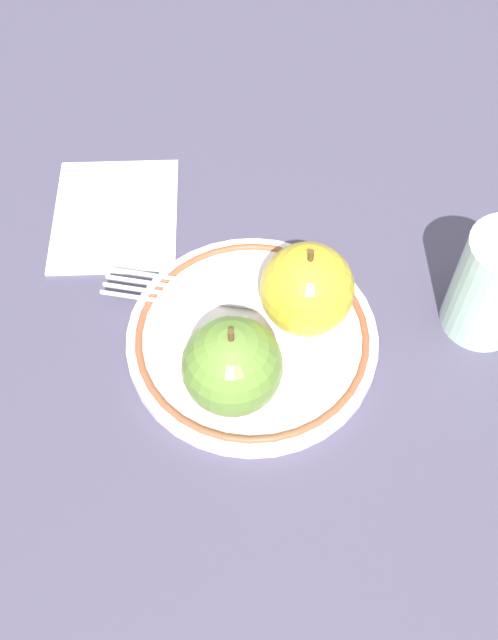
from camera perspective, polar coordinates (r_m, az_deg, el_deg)
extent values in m
plane|color=#49435B|center=(0.58, -0.16, -0.91)|extent=(2.00, 2.00, 0.00)
cylinder|color=white|center=(0.57, 0.00, -1.60)|extent=(0.20, 0.20, 0.01)
torus|color=#985133|center=(0.56, 0.00, -1.29)|extent=(0.19, 0.19, 0.01)
sphere|color=olive|center=(0.51, -1.36, -3.71)|extent=(0.07, 0.07, 0.07)
cylinder|color=brown|center=(0.47, -1.45, -1.28)|extent=(0.00, 0.00, 0.01)
sphere|color=gold|center=(0.54, 4.67, 2.47)|extent=(0.07, 0.07, 0.07)
cylinder|color=brown|center=(0.51, 4.97, 5.11)|extent=(0.00, 0.00, 0.01)
cube|color=silver|center=(0.58, 0.00, 1.48)|extent=(0.09, 0.06, 0.00)
cube|color=silver|center=(0.59, -5.26, 2.25)|extent=(0.02, 0.02, 0.00)
cube|color=silver|center=(0.60, -8.51, 3.66)|extent=(0.05, 0.03, 0.00)
cube|color=silver|center=(0.60, -8.70, 3.06)|extent=(0.05, 0.03, 0.00)
cube|color=silver|center=(0.59, -8.90, 2.45)|extent=(0.05, 0.03, 0.00)
cube|color=silver|center=(0.59, -9.11, 1.82)|extent=(0.05, 0.03, 0.00)
cylinder|color=silver|center=(0.58, 19.04, 2.65)|extent=(0.06, 0.06, 0.10)
cube|color=white|center=(0.67, -10.65, 8.37)|extent=(0.15, 0.16, 0.01)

